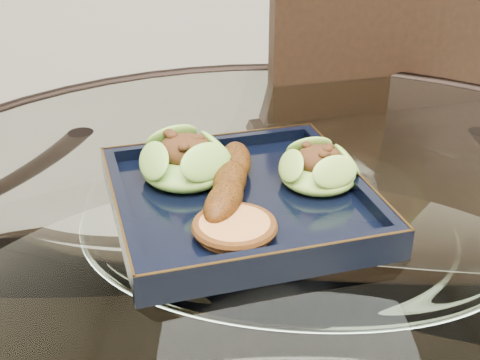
{
  "coord_description": "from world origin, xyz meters",
  "views": [
    {
      "loc": [
        -0.06,
        -0.58,
        1.14
      ],
      "look_at": [
        -0.06,
        0.06,
        0.8
      ],
      "focal_mm": 50.0,
      "sensor_mm": 36.0,
      "label": 1
    }
  ],
  "objects": [
    {
      "name": "crumb_patty",
      "position": [
        -0.06,
        -0.02,
        0.79
      ],
      "size": [
        0.09,
        0.09,
        0.01
      ],
      "primitive_type": "cylinder",
      "rotation": [
        0.0,
        0.0,
        0.26
      ],
      "color": "#CA8243",
      "rests_on": "navy_plate"
    },
    {
      "name": "dining_table",
      "position": [
        -0.0,
        -0.0,
        0.6
      ],
      "size": [
        1.13,
        1.13,
        0.77
      ],
      "color": "white",
      "rests_on": "ground"
    },
    {
      "name": "navy_plate",
      "position": [
        -0.06,
        0.06,
        0.77
      ],
      "size": [
        0.33,
        0.33,
        0.02
      ],
      "primitive_type": "cube",
      "rotation": [
        0.0,
        0.0,
        0.28
      ],
      "color": "black",
      "rests_on": "dining_table"
    },
    {
      "name": "lettuce_wrap_right",
      "position": [
        0.03,
        0.09,
        0.8
      ],
      "size": [
        0.09,
        0.09,
        0.03
      ],
      "primitive_type": "ellipsoid",
      "rotation": [
        0.0,
        0.0,
        -0.1
      ],
      "color": "#669F2E",
      "rests_on": "navy_plate"
    },
    {
      "name": "lettuce_wrap_left",
      "position": [
        -0.12,
        0.1,
        0.8
      ],
      "size": [
        0.12,
        0.12,
        0.04
      ],
      "primitive_type": "ellipsoid",
      "rotation": [
        0.0,
        0.0,
        0.14
      ],
      "color": "#61A12E",
      "rests_on": "navy_plate"
    },
    {
      "name": "roasted_plantain",
      "position": [
        -0.07,
        0.06,
        0.8
      ],
      "size": [
        0.06,
        0.17,
        0.03
      ],
      "primitive_type": "ellipsoid",
      "rotation": [
        0.0,
        0.0,
        1.44
      ],
      "color": "#63310A",
      "rests_on": "navy_plate"
    },
    {
      "name": "dining_chair",
      "position": [
        0.21,
        0.41,
        0.54
      ],
      "size": [
        0.51,
        0.51,
        0.96
      ],
      "rotation": [
        0.0,
        0.0,
        0.26
      ],
      "color": "black",
      "rests_on": "ground"
    }
  ]
}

